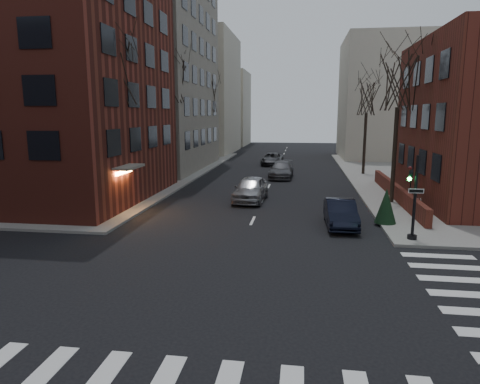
{
  "coord_description": "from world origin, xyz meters",
  "views": [
    {
      "loc": [
        2.69,
        -11.63,
        6.03
      ],
      "look_at": [
        -0.46,
        10.14,
        2.0
      ],
      "focal_mm": 32.0,
      "sensor_mm": 36.0,
      "label": 1
    }
  ],
  "objects_px": {
    "traffic_signal": "(413,203)",
    "tree_right_a": "(399,82)",
    "tree_left_b": "(172,81)",
    "parked_sedan": "(341,213)",
    "tree_right_b": "(367,97)",
    "streetlamp_far": "(216,128)",
    "sandwich_board": "(419,205)",
    "tree_left_c": "(207,97)",
    "car_lane_far": "(272,159)",
    "evergreen_shrub": "(386,206)",
    "streetlamp_near": "(167,136)",
    "car_lane_gray": "(281,170)",
    "tree_left_a": "(114,73)",
    "car_lane_silver": "(251,189)"
  },
  "relations": [
    {
      "from": "tree_right_a",
      "to": "evergreen_shrub",
      "type": "relative_size",
      "value": 5.07
    },
    {
      "from": "tree_right_a",
      "to": "parked_sedan",
      "type": "xyz_separation_m",
      "value": [
        -3.95,
        -6.54,
        -7.3
      ]
    },
    {
      "from": "tree_left_b",
      "to": "tree_left_c",
      "type": "distance_m",
      "value": 14.03
    },
    {
      "from": "car_lane_far",
      "to": "evergreen_shrub",
      "type": "xyz_separation_m",
      "value": [
        8.1,
        -27.38,
        0.4
      ]
    },
    {
      "from": "tree_left_c",
      "to": "streetlamp_near",
      "type": "xyz_separation_m",
      "value": [
        0.6,
        -18.0,
        -3.79
      ]
    },
    {
      "from": "streetlamp_near",
      "to": "car_lane_silver",
      "type": "bearing_deg",
      "value": -30.66
    },
    {
      "from": "tree_left_a",
      "to": "parked_sedan",
      "type": "bearing_deg",
      "value": -10.53
    },
    {
      "from": "streetlamp_far",
      "to": "evergreen_shrub",
      "type": "xyz_separation_m",
      "value": [
        15.5,
        -30.0,
        -3.13
      ]
    },
    {
      "from": "tree_left_b",
      "to": "streetlamp_far",
      "type": "xyz_separation_m",
      "value": [
        0.6,
        16.0,
        -4.68
      ]
    },
    {
      "from": "tree_right_b",
      "to": "streetlamp_near",
      "type": "xyz_separation_m",
      "value": [
        -17.0,
        -10.0,
        -3.35
      ]
    },
    {
      "from": "car_lane_silver",
      "to": "streetlamp_near",
      "type": "bearing_deg",
      "value": 152.73
    },
    {
      "from": "streetlamp_near",
      "to": "tree_right_b",
      "type": "bearing_deg",
      "value": 30.47
    },
    {
      "from": "tree_left_b",
      "to": "parked_sedan",
      "type": "bearing_deg",
      "value": -46.8
    },
    {
      "from": "parked_sedan",
      "to": "sandwich_board",
      "type": "height_order",
      "value": "parked_sedan"
    },
    {
      "from": "streetlamp_far",
      "to": "tree_left_b",
      "type": "bearing_deg",
      "value": -92.15
    },
    {
      "from": "tree_left_c",
      "to": "evergreen_shrub",
      "type": "relative_size",
      "value": 5.07
    },
    {
      "from": "tree_left_a",
      "to": "streetlamp_near",
      "type": "distance_m",
      "value": 9.07
    },
    {
      "from": "parked_sedan",
      "to": "car_lane_far",
      "type": "xyz_separation_m",
      "value": [
        -5.65,
        27.92,
        -0.02
      ]
    },
    {
      "from": "car_lane_gray",
      "to": "sandwich_board",
      "type": "relative_size",
      "value": 6.61
    },
    {
      "from": "tree_left_c",
      "to": "car_lane_far",
      "type": "height_order",
      "value": "tree_left_c"
    },
    {
      "from": "tree_left_b",
      "to": "tree_right_b",
      "type": "distance_m",
      "value": 18.64
    },
    {
      "from": "tree_right_b",
      "to": "tree_left_b",
      "type": "bearing_deg",
      "value": -161.18
    },
    {
      "from": "car_lane_far",
      "to": "car_lane_gray",
      "type": "bearing_deg",
      "value": -79.02
    },
    {
      "from": "streetlamp_near",
      "to": "tree_left_b",
      "type": "bearing_deg",
      "value": 98.53
    },
    {
      "from": "tree_left_a",
      "to": "parked_sedan",
      "type": "relative_size",
      "value": 2.32
    },
    {
      "from": "tree_right_a",
      "to": "car_lane_gray",
      "type": "distance_m",
      "value": 15.36
    },
    {
      "from": "tree_right_a",
      "to": "streetlamp_near",
      "type": "bearing_deg",
      "value": 166.76
    },
    {
      "from": "tree_right_a",
      "to": "parked_sedan",
      "type": "relative_size",
      "value": 2.2
    },
    {
      "from": "tree_left_a",
      "to": "car_lane_silver",
      "type": "distance_m",
      "value": 11.62
    },
    {
      "from": "car_lane_silver",
      "to": "sandwich_board",
      "type": "relative_size",
      "value": 6.27
    },
    {
      "from": "tree_left_a",
      "to": "parked_sedan",
      "type": "distance_m",
      "value": 15.9
    },
    {
      "from": "streetlamp_far",
      "to": "car_lane_far",
      "type": "bearing_deg",
      "value": -19.5
    },
    {
      "from": "tree_right_b",
      "to": "sandwich_board",
      "type": "distance_m",
      "value": 18.32
    },
    {
      "from": "tree_left_a",
      "to": "sandwich_board",
      "type": "relative_size",
      "value": 12.83
    },
    {
      "from": "parked_sedan",
      "to": "car_lane_far",
      "type": "height_order",
      "value": "parked_sedan"
    },
    {
      "from": "tree_right_a",
      "to": "tree_right_b",
      "type": "relative_size",
      "value": 1.06
    },
    {
      "from": "tree_left_b",
      "to": "streetlamp_near",
      "type": "distance_m",
      "value": 6.18
    },
    {
      "from": "tree_right_b",
      "to": "streetlamp_far",
      "type": "xyz_separation_m",
      "value": [
        -17.0,
        10.0,
        -3.35
      ]
    },
    {
      "from": "streetlamp_near",
      "to": "sandwich_board",
      "type": "xyz_separation_m",
      "value": [
        18.04,
        -6.88,
        -3.69
      ]
    },
    {
      "from": "sandwich_board",
      "to": "tree_left_c",
      "type": "bearing_deg",
      "value": 138.82
    },
    {
      "from": "car_lane_silver",
      "to": "sandwich_board",
      "type": "xyz_separation_m",
      "value": [
        10.64,
        -2.5,
        -0.3
      ]
    },
    {
      "from": "tree_left_a",
      "to": "car_lane_gray",
      "type": "height_order",
      "value": "tree_left_a"
    },
    {
      "from": "traffic_signal",
      "to": "tree_right_a",
      "type": "distance_m",
      "value": 10.92
    },
    {
      "from": "car_lane_gray",
      "to": "tree_left_a",
      "type": "bearing_deg",
      "value": -120.84
    },
    {
      "from": "car_lane_far",
      "to": "parked_sedan",
      "type": "bearing_deg",
      "value": -76.27
    },
    {
      "from": "parked_sedan",
      "to": "car_lane_silver",
      "type": "relative_size",
      "value": 0.88
    },
    {
      "from": "traffic_signal",
      "to": "car_lane_far",
      "type": "bearing_deg",
      "value": 106.04
    },
    {
      "from": "tree_left_c",
      "to": "car_lane_silver",
      "type": "bearing_deg",
      "value": -70.33
    },
    {
      "from": "tree_left_a",
      "to": "car_lane_gray",
      "type": "relative_size",
      "value": 1.94
    },
    {
      "from": "tree_left_c",
      "to": "sandwich_board",
      "type": "xyz_separation_m",
      "value": [
        18.64,
        -24.88,
        -7.48
      ]
    }
  ]
}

